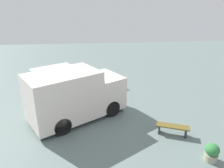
% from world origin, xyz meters
% --- Properties ---
extents(ground_plane, '(40.00, 40.00, 0.00)m').
position_xyz_m(ground_plane, '(0.00, 0.00, 0.00)').
color(ground_plane, slate).
extents(food_truck, '(5.25, 4.28, 2.60)m').
position_xyz_m(food_truck, '(-0.76, -0.85, 1.23)').
color(food_truck, silver).
rests_on(food_truck, ground_plane).
extents(person_customer, '(0.54, 0.81, 0.93)m').
position_xyz_m(person_customer, '(1.86, 3.18, 0.37)').
color(person_customer, olive).
rests_on(person_customer, ground_plane).
extents(planter_flowering_near, '(0.54, 0.54, 0.73)m').
position_xyz_m(planter_flowering_near, '(4.57, -4.63, 0.38)').
color(planter_flowering_near, '#9A9B83').
rests_on(planter_flowering_near, ground_plane).
extents(planter_flowering_far, '(0.43, 0.43, 0.57)m').
position_xyz_m(planter_flowering_far, '(-2.80, 4.35, 0.28)').
color(planter_flowering_far, silver).
rests_on(planter_flowering_far, ground_plane).
extents(plaza_bench, '(1.51, 0.92, 0.47)m').
position_xyz_m(plaza_bench, '(3.71, -2.82, 0.35)').
color(plaza_bench, brown).
rests_on(plaza_bench, ground_plane).
extents(trash_bin, '(0.47, 0.47, 0.87)m').
position_xyz_m(trash_bin, '(-0.97, 4.53, 0.44)').
color(trash_bin, '#2E462D').
rests_on(trash_bin, ground_plane).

